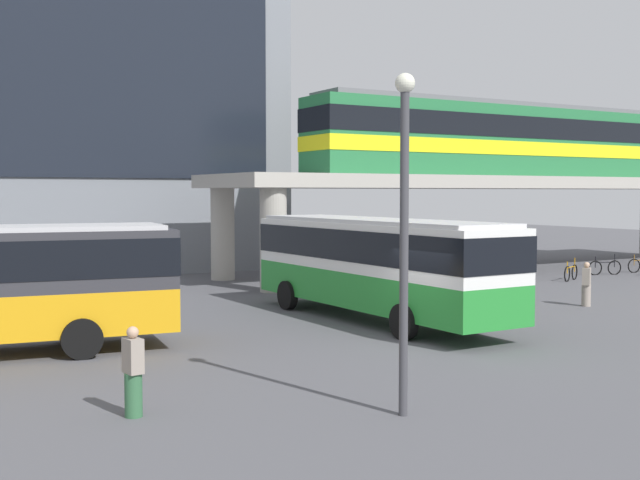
# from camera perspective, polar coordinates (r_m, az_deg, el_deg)

# --- Properties ---
(ground_plane) EXTENTS (120.00, 120.00, 0.00)m
(ground_plane) POSITION_cam_1_polar(r_m,az_deg,el_deg) (30.00, -4.41, -4.34)
(ground_plane) COLOR #515156
(elevated_platform) EXTENTS (32.28, 6.85, 4.84)m
(elevated_platform) POSITION_cam_1_polar(r_m,az_deg,el_deg) (43.03, 13.12, 3.57)
(elevated_platform) COLOR #ADA89E
(elevated_platform) RESTS_ON ground_plane
(train) EXTENTS (25.38, 2.96, 3.84)m
(train) POSITION_cam_1_polar(r_m,az_deg,el_deg) (43.86, 14.21, 6.94)
(train) COLOR #26723F
(train) RESTS_ON elevated_platform
(bus_main) EXTENTS (2.97, 11.10, 3.22)m
(bus_main) POSITION_cam_1_polar(r_m,az_deg,el_deg) (25.09, 4.04, -1.29)
(bus_main) COLOR #268C33
(bus_main) RESTS_ON ground_plane
(bicycle_black) EXTENTS (1.73, 0.59, 1.04)m
(bicycle_black) POSITION_cam_1_polar(r_m,az_deg,el_deg) (41.52, 19.74, -1.87)
(bicycle_black) COLOR black
(bicycle_black) RESTS_ON ground_plane
(bicycle_blue) EXTENTS (1.73, 0.57, 1.04)m
(bicycle_blue) POSITION_cam_1_polar(r_m,az_deg,el_deg) (36.85, 13.34, -2.41)
(bicycle_blue) COLOR black
(bicycle_blue) RESTS_ON ground_plane
(bicycle_orange) EXTENTS (1.65, 0.80, 1.04)m
(bicycle_orange) POSITION_cam_1_polar(r_m,az_deg,el_deg) (38.34, 17.54, -2.25)
(bicycle_orange) COLOR black
(bicycle_orange) RESTS_ON ground_plane
(pedestrian_waiting_near_stop) EXTENTS (0.48, 0.44, 1.58)m
(pedestrian_waiting_near_stop) POSITION_cam_1_polar(r_m,az_deg,el_deg) (29.83, 18.55, -3.12)
(pedestrian_waiting_near_stop) COLOR gray
(pedestrian_waiting_near_stop) RESTS_ON ground_plane
(pedestrian_at_kerb) EXTENTS (0.32, 0.44, 1.65)m
(pedestrian_at_kerb) POSITION_cam_1_polar(r_m,az_deg,el_deg) (14.90, -13.24, -9.37)
(pedestrian_at_kerb) COLOR #33663F
(pedestrian_at_kerb) RESTS_ON ground_plane
(lamp_post) EXTENTS (0.36, 0.36, 6.17)m
(lamp_post) POSITION_cam_1_polar(r_m,az_deg,el_deg) (14.32, 6.06, 1.80)
(lamp_post) COLOR #3F3F44
(lamp_post) RESTS_ON ground_plane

